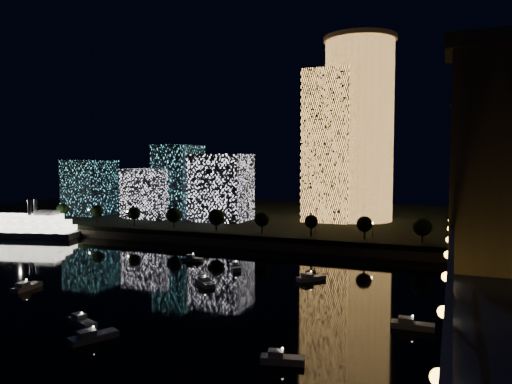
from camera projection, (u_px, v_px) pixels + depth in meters
ground at (162, 312)px, 111.29m from camera, size 520.00×520.00×0.00m
far_bank at (330, 220)px, 259.37m from camera, size 420.00×160.00×5.00m
seawall at (281, 246)px, 187.17m from camera, size 420.00×6.00×3.00m
tower_cylindrical at (359, 129)px, 235.63m from camera, size 34.00×34.00×86.11m
tower_rectangular at (330, 146)px, 234.05m from camera, size 22.06×22.06×70.18m
midrise_blocks at (164, 187)px, 249.42m from camera, size 98.26×31.09×36.21m
truss_bridge at (482, 258)px, 89.60m from camera, size 13.00×266.00×50.00m
riverboat at (14, 227)px, 218.70m from camera, size 58.05×24.48×17.17m
motorboats at (168, 297)px, 120.14m from camera, size 113.32×77.17×2.78m
esplanade_trees at (224, 217)px, 201.97m from camera, size 166.13×6.86×8.93m
street_lamps at (214, 219)px, 210.40m from camera, size 132.70×0.70×5.65m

